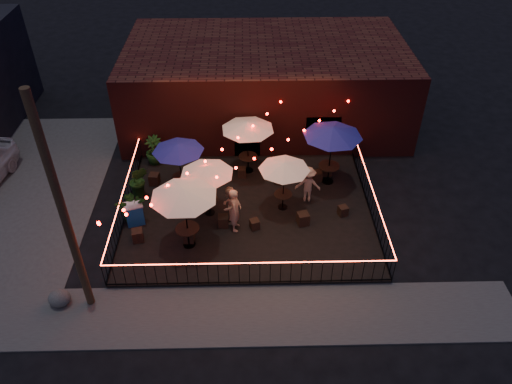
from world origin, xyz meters
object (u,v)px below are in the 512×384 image
cafe_table_1 (178,148)px  boulder (59,298)px  cafe_table_5 (333,132)px  cafe_table_0 (183,194)px  utility_pole (64,213)px  cafe_table_3 (248,126)px  cooler (135,214)px  cafe_table_2 (207,171)px  cafe_table_4 (284,167)px

cafe_table_1 → boulder: 7.31m
cafe_table_5 → cafe_table_0: bearing=-146.4°
utility_pole → cafe_table_1: (2.56, 6.01, -1.69)m
cafe_table_3 → cooler: cafe_table_3 is taller
utility_pole → cooler: 5.23m
cooler → boulder: bearing=-132.8°
cafe_table_0 → boulder: size_ratio=3.88×
cafe_table_0 → cafe_table_5: (5.82, 3.87, 0.07)m
utility_pole → cafe_table_5: (8.94, 6.48, -1.32)m
cafe_table_1 → boulder: size_ratio=3.02×
utility_pole → cafe_table_2: utility_pole is taller
cafe_table_1 → cafe_table_5: 6.41m
cafe_table_1 → cafe_table_3: cafe_table_3 is taller
utility_pole → cooler: (0.90, 3.90, -3.37)m
utility_pole → cafe_table_5: bearing=35.9°
cafe_table_1 → cafe_table_2: 2.01m
cafe_table_2 → cafe_table_4: size_ratio=1.17×
cafe_table_5 → cafe_table_3: bearing=165.4°
utility_pole → cafe_table_3: utility_pole is taller
cafe_table_1 → cafe_table_2: bearing=-51.1°
cafe_table_1 → cafe_table_4: cafe_table_1 is taller
boulder → cafe_table_5: bearing=33.3°
cafe_table_1 → boulder: cafe_table_1 is taller
utility_pole → cafe_table_2: bearing=49.4°
cafe_table_0 → cafe_table_4: cafe_table_0 is taller
cafe_table_1 → utility_pole: bearing=-113.1°
cafe_table_0 → cafe_table_1: bearing=99.4°
cooler → boulder: cooler is taller
cafe_table_0 → cafe_table_2: size_ratio=1.19×
cafe_table_2 → boulder: bearing=-136.9°
cafe_table_4 → boulder: (-7.82, -4.79, -1.90)m
cafe_table_2 → cafe_table_5: 5.52m
cafe_table_0 → cafe_table_5: 6.99m
cafe_table_2 → cooler: size_ratio=2.82×
cafe_table_5 → boulder: size_ratio=3.78×
cafe_table_2 → utility_pole: bearing=-130.6°
cafe_table_2 → cafe_table_3: 3.36m
utility_pole → boulder: (-0.99, -0.05, -3.68)m
utility_pole → cafe_table_4: size_ratio=3.49×
cafe_table_1 → cafe_table_2: cafe_table_1 is taller
cafe_table_3 → cafe_table_5: size_ratio=0.94×
boulder → cafe_table_2: bearing=43.1°
cafe_table_1 → cooler: size_ratio=2.61×
boulder → cafe_table_4: bearing=31.5°
cafe_table_1 → cafe_table_3: bearing=25.8°
cooler → cafe_table_4: bearing=-9.1°
cafe_table_0 → cafe_table_2: cafe_table_0 is taller
cafe_table_0 → boulder: cafe_table_0 is taller
cafe_table_2 → cooler: cafe_table_2 is taller
utility_pole → cafe_table_3: size_ratio=2.74×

